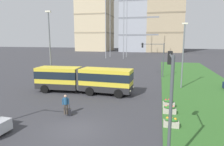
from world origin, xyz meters
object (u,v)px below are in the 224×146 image
Objects in this scene: apartment_tower_west at (95,7)px; streetlight_median at (183,53)px; car_grey_wagon at (87,74)px; traffic_light_near_right at (170,88)px; flower_planter_2 at (169,103)px; pedestrian_crossing at (66,103)px; rolling_suitcase at (70,112)px; articulated_bus at (84,79)px; traffic_light_far_right at (156,54)px; apartment_tower_westcentre at (140,12)px; streetlight_left at (50,47)px; flower_planter_1 at (170,109)px; flower_planter_0 at (171,122)px.

streetlight_median is at bearing -64.63° from apartment_tower_west.
traffic_light_near_right reaches higher than car_grey_wagon.
apartment_tower_west is (-36.65, 89.50, 23.11)m from flower_planter_2.
apartment_tower_west is at bearing 106.65° from pedestrian_crossing.
car_grey_wagon is 4.56× the size of rolling_suitcase.
articulated_bus is at bearing -72.75° from apartment_tower_west.
car_grey_wagon is at bearing 121.45° from traffic_light_near_right.
flower_planter_2 is 0.19× the size of traffic_light_near_right.
traffic_light_far_right is at bearing 19.06° from car_grey_wagon.
streetlight_median is (11.75, 5.03, 3.02)m from articulated_bus.
pedestrian_crossing is 20.81m from traffic_light_far_right.
streetlight_left is at bearing -92.30° from apartment_tower_westcentre.
traffic_light_far_right is (6.58, 19.56, 3.70)m from rolling_suitcase.
traffic_light_far_right reaches higher than flower_planter_1.
rolling_suitcase is 0.02× the size of apartment_tower_westcentre.
pedestrian_crossing is 0.04× the size of apartment_tower_west.
rolling_suitcase reaches higher than flower_planter_0.
flower_planter_1 is 101.04m from apartment_tower_west.
rolling_suitcase is 8.28m from flower_planter_0.
flower_planter_2 is at bearing 90.00° from flower_planter_1.
rolling_suitcase is at bearing -164.31° from flower_planter_1.
articulated_bus is 10.87× the size of flower_planter_2.
car_grey_wagon is 4.02× the size of flower_planter_1.
streetlight_left is (-13.46, -10.59, 1.45)m from traffic_light_far_right.
apartment_tower_westcentre is at bearing 91.26° from articulated_bus.
apartment_tower_westcentre is at bearing 89.31° from car_grey_wagon.
traffic_light_near_right reaches higher than flower_planter_0.
articulated_bus is 2.71× the size of car_grey_wagon.
articulated_bus is 10.87× the size of flower_planter_0.
flower_planter_1 is (9.85, -4.95, -1.23)m from articulated_bus.
traffic_light_near_right reaches higher than articulated_bus.
flower_planter_2 is 0.02× the size of apartment_tower_west.
rolling_suitcase is 0.10× the size of streetlight_left.
flower_planter_0 is (8.72, -0.64, -0.58)m from pedestrian_crossing.
apartment_tower_westcentre is (-10.06, 73.96, 16.41)m from traffic_light_far_right.
flower_planter_1 is 17.29m from streetlight_left.
streetlight_left is at bearing 162.24° from articulated_bus.
traffic_light_far_right is 76.42m from apartment_tower_westcentre.
pedestrian_crossing is (3.97, -15.56, 0.25)m from car_grey_wagon.
pedestrian_crossing is 100.05m from apartment_tower_west.
apartment_tower_west reaches higher than car_grey_wagon.
streetlight_median reaches higher than flower_planter_0.
streetlight_left is at bearing 137.95° from traffic_light_near_right.
apartment_tower_west reaches higher than traffic_light_far_right.
pedestrian_crossing is 0.04× the size of apartment_tower_westcentre.
flower_planter_0 is at bearing 84.14° from traffic_light_near_right.
flower_planter_1 is 0.11× the size of streetlight_left.
flower_planter_2 is at bearing -42.58° from car_grey_wagon.
streetlight_median is at bearing 23.16° from articulated_bus.
streetlight_median reaches higher than flower_planter_2.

